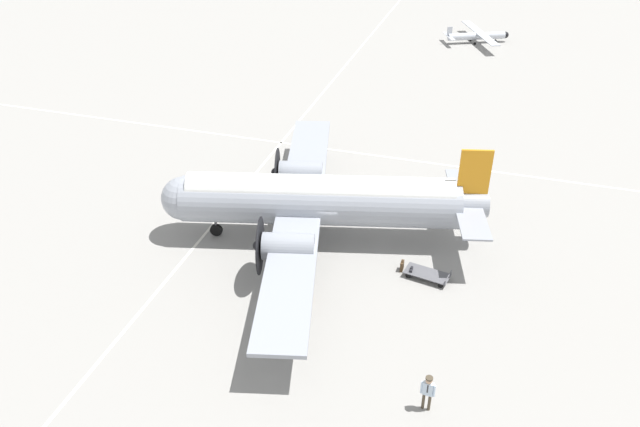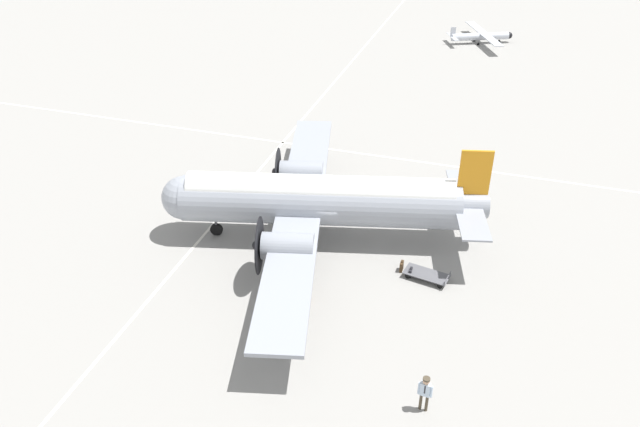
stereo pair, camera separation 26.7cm
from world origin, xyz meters
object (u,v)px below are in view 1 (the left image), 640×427
crew_foreground (428,389)px  light_aircraft_distant (478,35)px  baggage_cart (427,274)px  airliner_main (312,200)px  suitcase_upright_spare (402,266)px  suitcase_near_door (411,272)px  traffic_cone (304,296)px

crew_foreground → light_aircraft_distant: light_aircraft_distant is taller
baggage_cart → airliner_main: bearing=-4.2°
airliner_main → suitcase_upright_spare: size_ratio=38.89×
airliner_main → baggage_cart: bearing=151.2°
airliner_main → light_aircraft_distant: (-40.03, 5.51, -1.71)m
airliner_main → suitcase_near_door: (1.75, 5.84, -2.26)m
baggage_cart → light_aircraft_distant: size_ratio=0.28×
suitcase_near_door → crew_foreground: bearing=13.9°
crew_foreground → suitcase_upright_spare: 9.07m
traffic_cone → suitcase_upright_spare: bearing=133.8°
traffic_cone → baggage_cart: bearing=123.3°
suitcase_near_door → traffic_cone: (3.54, -4.56, 0.07)m
airliner_main → traffic_cone: (5.30, 1.28, -2.18)m
traffic_cone → suitcase_near_door: bearing=127.8°
airliner_main → suitcase_upright_spare: airliner_main is taller
suitcase_upright_spare → suitcase_near_door: bearing=59.6°
light_aircraft_distant → traffic_cone: size_ratio=13.51×
crew_foreground → suitcase_near_door: (-8.34, -2.07, -0.86)m
light_aircraft_distant → suitcase_near_door: bearing=-114.2°
suitcase_near_door → suitcase_upright_spare: bearing=-120.4°
airliner_main → suitcase_near_door: bearing=149.2°
baggage_cart → traffic_cone: traffic_cone is taller
crew_foreground → traffic_cone: 8.22m
airliner_main → suitcase_upright_spare: bearing=150.7°
crew_foreground → baggage_cart: size_ratio=0.72×
crew_foreground → suitcase_near_door: size_ratio=3.49×
suitcase_upright_spare → traffic_cone: traffic_cone is taller
suitcase_near_door → suitcase_upright_spare: size_ratio=0.86×
suitcase_near_door → light_aircraft_distant: bearing=-179.5°
crew_foreground → suitcase_upright_spare: crew_foreground is taller
crew_foreground → suitcase_near_door: bearing=-70.9°
crew_foreground → suitcase_near_door: 8.63m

